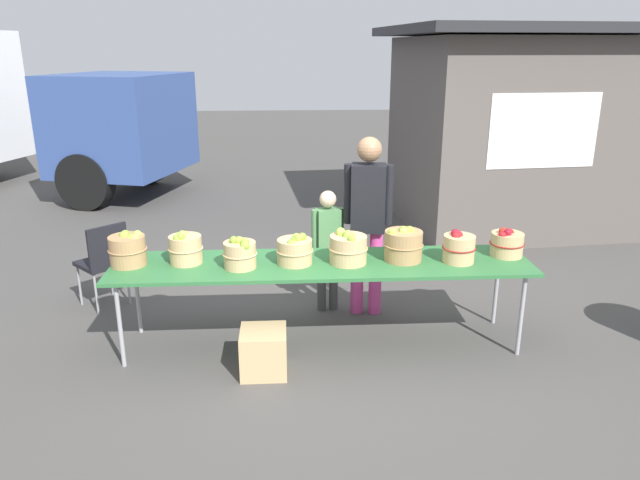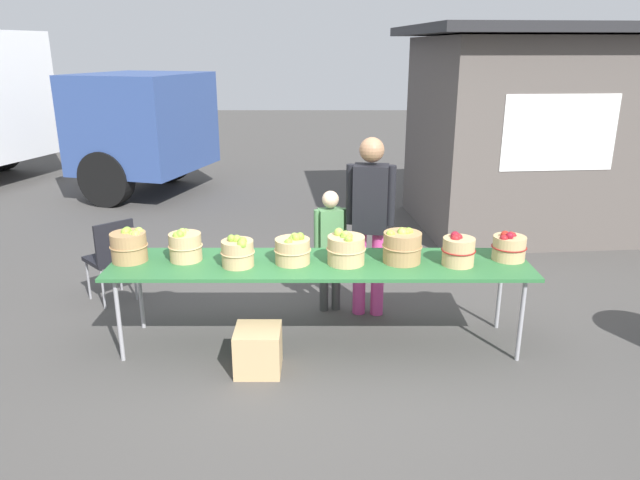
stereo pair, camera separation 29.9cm
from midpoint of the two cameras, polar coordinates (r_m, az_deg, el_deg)
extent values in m
plane|color=#474442|center=(5.27, 1.64, -9.86)|extent=(40.00, 40.00, 0.00)
cube|color=#2D6B38|center=(4.97, 1.72, -2.35)|extent=(3.50, 0.76, 0.03)
cylinder|color=#99999E|center=(5.06, -17.17, -7.42)|extent=(0.04, 0.04, 0.72)
cylinder|color=#99999E|center=(5.15, 20.37, -7.29)|extent=(0.04, 0.04, 0.72)
cylinder|color=#99999E|center=(5.58, -15.43, -4.79)|extent=(0.04, 0.04, 0.72)
cylinder|color=#99999E|center=(5.67, 18.36, -4.73)|extent=(0.04, 0.04, 0.72)
cylinder|color=#A87F51|center=(5.17, -16.33, -0.66)|extent=(0.29, 0.29, 0.25)
torus|color=#A87F51|center=(5.16, -16.35, -0.53)|extent=(0.31, 0.31, 0.01)
sphere|color=#9EC647|center=(5.11, -15.99, 0.48)|extent=(0.07, 0.07, 0.07)
sphere|color=#9EC647|center=(5.17, -15.45, 0.81)|extent=(0.07, 0.07, 0.07)
sphere|color=#7AA833|center=(5.17, -16.50, 0.84)|extent=(0.07, 0.07, 0.07)
sphere|color=#8CB738|center=(5.15, -16.62, 0.71)|extent=(0.08, 0.08, 0.08)
sphere|color=#9EC647|center=(5.09, -15.74, 0.46)|extent=(0.08, 0.08, 0.08)
cylinder|color=tan|center=(5.08, -11.18, -0.67)|extent=(0.27, 0.27, 0.23)
torus|color=tan|center=(5.07, -11.19, -0.54)|extent=(0.29, 0.29, 0.01)
sphere|color=#9EC647|center=(5.06, -11.63, 0.61)|extent=(0.07, 0.07, 0.07)
sphere|color=#7AA833|center=(4.97, -11.67, 0.49)|extent=(0.07, 0.07, 0.07)
sphere|color=#9EC647|center=(5.12, -11.17, 0.72)|extent=(0.07, 0.07, 0.07)
sphere|color=#9EC647|center=(5.05, -11.46, 0.73)|extent=(0.07, 0.07, 0.07)
sphere|color=#8CB738|center=(4.98, -11.91, 0.31)|extent=(0.07, 0.07, 0.07)
sphere|color=#9EC647|center=(5.00, -11.48, 0.40)|extent=(0.06, 0.06, 0.06)
sphere|color=#8CB738|center=(4.98, -11.95, 0.42)|extent=(0.07, 0.07, 0.07)
cylinder|color=tan|center=(4.88, -6.19, -1.30)|extent=(0.26, 0.26, 0.22)
torus|color=tan|center=(4.88, -6.20, -1.18)|extent=(0.28, 0.28, 0.01)
sphere|color=#7AA833|center=(4.81, -5.73, -0.15)|extent=(0.08, 0.08, 0.08)
sphere|color=#7AA833|center=(4.84, -6.79, 0.14)|extent=(0.06, 0.06, 0.06)
sphere|color=#8CB738|center=(4.84, -6.26, 0.07)|extent=(0.07, 0.07, 0.07)
sphere|color=#7AA833|center=(4.84, -6.28, 0.02)|extent=(0.08, 0.08, 0.08)
sphere|color=#8CB738|center=(4.76, -5.75, -0.45)|extent=(0.08, 0.08, 0.08)
cylinder|color=tan|center=(4.92, -0.93, -1.08)|extent=(0.29, 0.29, 0.21)
torus|color=tan|center=(4.92, -0.93, -0.97)|extent=(0.31, 0.31, 0.01)
sphere|color=#7AA833|center=(4.82, -1.30, -0.35)|extent=(0.08, 0.08, 0.08)
sphere|color=#8CB738|center=(4.87, -0.58, 0.21)|extent=(0.07, 0.07, 0.07)
sphere|color=#9EC647|center=(4.91, -0.73, 0.27)|extent=(0.08, 0.08, 0.08)
sphere|color=#7AA833|center=(4.89, -0.91, -0.03)|extent=(0.08, 0.08, 0.08)
sphere|color=#7AA833|center=(4.89, -0.18, 0.30)|extent=(0.07, 0.07, 0.07)
cylinder|color=tan|center=(4.92, 4.26, -0.98)|extent=(0.31, 0.31, 0.23)
torus|color=tan|center=(4.91, 4.26, -0.85)|extent=(0.33, 0.33, 0.01)
sphere|color=#8CB738|center=(4.87, 4.57, 0.32)|extent=(0.06, 0.06, 0.06)
sphere|color=#9EC647|center=(4.91, 3.55, 0.71)|extent=(0.08, 0.08, 0.08)
sphere|color=#9EC647|center=(4.86, 4.24, 0.51)|extent=(0.07, 0.07, 0.07)
sphere|color=#8CB738|center=(4.77, 4.54, 0.04)|extent=(0.07, 0.07, 0.07)
sphere|color=#7AA833|center=(4.87, 4.14, 0.24)|extent=(0.08, 0.08, 0.08)
cylinder|color=#A87F51|center=(5.00, 9.60, -0.72)|extent=(0.32, 0.32, 0.25)
torus|color=#A87F51|center=(5.00, 9.61, -0.58)|extent=(0.34, 0.34, 0.01)
sphere|color=#9EC647|center=(4.96, 9.64, 0.63)|extent=(0.08, 0.08, 0.08)
sphere|color=#8CB738|center=(4.99, 10.22, 0.74)|extent=(0.08, 0.08, 0.08)
sphere|color=#8CB738|center=(4.92, 8.53, 0.53)|extent=(0.07, 0.07, 0.07)
sphere|color=#8CB738|center=(4.97, 9.67, 0.73)|extent=(0.07, 0.07, 0.07)
sphere|color=#8CB738|center=(4.97, 9.70, 0.71)|extent=(0.07, 0.07, 0.07)
sphere|color=#7AA833|center=(4.97, 10.05, 0.66)|extent=(0.07, 0.07, 0.07)
sphere|color=#8CB738|center=(4.99, 9.60, 0.75)|extent=(0.08, 0.08, 0.08)
cylinder|color=tan|center=(5.04, 14.83, -1.10)|extent=(0.26, 0.26, 0.23)
torus|color=maroon|center=(5.04, 14.84, -0.97)|extent=(0.28, 0.28, 0.01)
sphere|color=maroon|center=(4.98, 14.57, 0.06)|extent=(0.08, 0.08, 0.08)
sphere|color=maroon|center=(5.01, 14.84, 0.21)|extent=(0.07, 0.07, 0.07)
sphere|color=maroon|center=(5.02, 14.53, 0.38)|extent=(0.08, 0.08, 0.08)
sphere|color=#B22319|center=(5.01, 14.55, 0.07)|extent=(0.07, 0.07, 0.07)
cylinder|color=tan|center=(5.29, 19.27, -0.75)|extent=(0.27, 0.27, 0.20)
torus|color=maroon|center=(5.29, 19.28, -0.64)|extent=(0.29, 0.29, 0.01)
sphere|color=#B22319|center=(5.29, 19.43, 0.34)|extent=(0.08, 0.08, 0.08)
sphere|color=maroon|center=(5.18, 18.85, 0.09)|extent=(0.07, 0.07, 0.07)
sphere|color=#B22319|center=(5.25, 18.94, 0.43)|extent=(0.08, 0.08, 0.08)
sphere|color=maroon|center=(5.30, 19.53, 0.31)|extent=(0.08, 0.08, 0.08)
sphere|color=maroon|center=(5.21, 19.35, 0.34)|extent=(0.07, 0.07, 0.07)
cylinder|color=#CC3F8C|center=(5.68, 7.07, -3.25)|extent=(0.12, 0.12, 0.83)
cylinder|color=#CC3F8C|center=(5.68, 5.32, -3.16)|extent=(0.12, 0.12, 0.83)
cube|color=black|center=(5.46, 6.45, 3.95)|extent=(0.34, 0.27, 0.63)
sphere|color=#936B4C|center=(5.37, 6.62, 8.60)|extent=(0.23, 0.23, 0.23)
cylinder|color=black|center=(5.45, 8.39, 4.22)|extent=(0.09, 0.09, 0.56)
cylinder|color=black|center=(5.46, 4.55, 4.39)|extent=(0.09, 0.09, 0.56)
cylinder|color=#3F3F3F|center=(5.80, 3.04, -4.00)|extent=(0.09, 0.09, 0.59)
cylinder|color=#3F3F3F|center=(5.77, 1.87, -4.10)|extent=(0.09, 0.09, 0.59)
cube|color=#4C7F4C|center=(5.61, 2.52, 0.80)|extent=(0.25, 0.20, 0.44)
sphere|color=beige|center=(5.52, 2.57, 3.92)|extent=(0.16, 0.16, 0.16)
cylinder|color=#4C7F4C|center=(5.63, 3.78, 1.13)|extent=(0.06, 0.06, 0.39)
cylinder|color=#4C7F4C|center=(5.57, 1.25, 0.96)|extent=(0.06, 0.06, 0.39)
cube|color=#334C8C|center=(10.70, -15.85, 10.88)|extent=(2.31, 2.52, 1.60)
cube|color=black|center=(10.24, -11.86, 12.68)|extent=(0.53, 1.71, 0.80)
cylinder|color=black|center=(11.70, -13.76, 7.64)|extent=(0.94, 0.52, 0.90)
cylinder|color=black|center=(10.13, -19.04, 5.60)|extent=(0.94, 0.52, 0.90)
cube|color=#59514C|center=(8.89, 20.69, 9.40)|extent=(3.21, 2.67, 2.60)
cube|color=#262628|center=(8.82, 21.73, 18.26)|extent=(3.76, 3.22, 0.12)
cube|color=white|center=(7.72, 23.09, 9.46)|extent=(1.40, 0.17, 0.90)
cube|color=black|center=(6.28, -18.33, -1.73)|extent=(0.57, 0.57, 0.04)
cube|color=black|center=(6.05, -17.78, -0.19)|extent=(0.31, 0.30, 0.40)
cylinder|color=gray|center=(6.57, -17.46, -2.91)|extent=(0.02, 0.02, 0.42)
cylinder|color=gray|center=(6.44, -20.15, -3.62)|extent=(0.02, 0.02, 0.42)
cylinder|color=gray|center=(6.28, -16.05, -3.74)|extent=(0.02, 0.02, 0.42)
cylinder|color=gray|center=(6.15, -18.84, -4.50)|extent=(0.02, 0.02, 0.42)
cube|color=tan|center=(4.79, -4.17, -10.51)|extent=(0.36, 0.36, 0.36)
camera|label=1|loc=(0.15, -88.36, 0.54)|focal=33.28mm
camera|label=2|loc=(0.15, 91.64, -0.54)|focal=33.28mm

